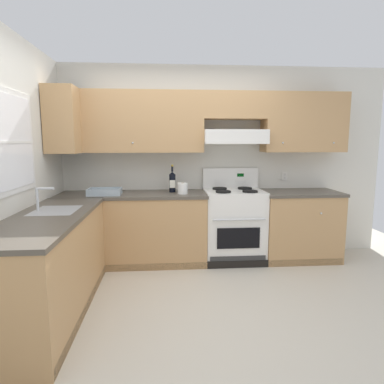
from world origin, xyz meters
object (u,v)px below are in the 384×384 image
at_px(wine_bottle, 172,181).
at_px(paper_towel_roll, 183,188).
at_px(stove, 234,224).
at_px(bowl, 105,193).

distance_m(wine_bottle, paper_towel_roll, 0.21).
bearing_deg(paper_towel_roll, wine_bottle, 128.50).
height_order(stove, wine_bottle, wine_bottle).
bearing_deg(bowl, paper_towel_roll, 0.97).
bearing_deg(stove, paper_towel_roll, -172.36).
xyz_separation_m(wine_bottle, paper_towel_roll, (0.12, -0.16, -0.07)).
xyz_separation_m(stove, wine_bottle, (-0.80, 0.07, 0.57)).
bearing_deg(wine_bottle, bowl, -168.33).
xyz_separation_m(bowl, paper_towel_roll, (0.96, 0.02, 0.04)).
xyz_separation_m(wine_bottle, bowl, (-0.83, -0.17, -0.11)).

